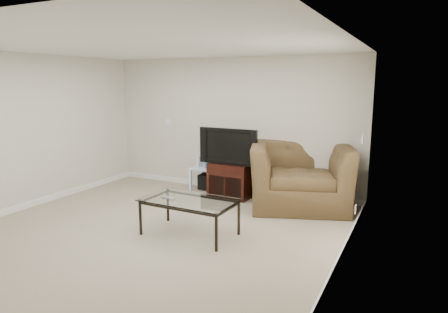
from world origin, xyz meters
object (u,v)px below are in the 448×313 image
at_px(tv_stand, 231,180).
at_px(recliner, 300,165).
at_px(coffee_table, 190,217).
at_px(side_table, 205,178).
at_px(subwoofer, 207,181).
at_px(television, 231,146).

xyz_separation_m(tv_stand, recliner, (1.25, 0.00, 0.39)).
bearing_deg(coffee_table, side_table, 113.61).
relative_size(tv_stand, subwoofer, 2.65).
height_order(television, coffee_table, television).
distance_m(recliner, coffee_table, 2.20).
relative_size(tv_stand, recliner, 0.46).
distance_m(subwoofer, coffee_table, 2.35).
height_order(tv_stand, side_table, tv_stand).
xyz_separation_m(side_table, subwoofer, (0.03, 0.02, -0.06)).
bearing_deg(recliner, side_table, 153.70).
distance_m(subwoofer, recliner, 1.98).
bearing_deg(side_table, coffee_table, -66.39).
xyz_separation_m(television, recliner, (1.25, 0.03, -0.24)).
bearing_deg(tv_stand, coffee_table, -79.18).
distance_m(side_table, coffee_table, 2.35).
bearing_deg(subwoofer, television, -23.75).
xyz_separation_m(television, coffee_table, (0.28, -1.89, -0.69)).
bearing_deg(television, subwoofer, 158.51).
bearing_deg(coffee_table, tv_stand, 98.23).
distance_m(television, side_table, 1.01).
height_order(side_table, subwoofer, side_table).
distance_m(television, recliner, 1.28).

